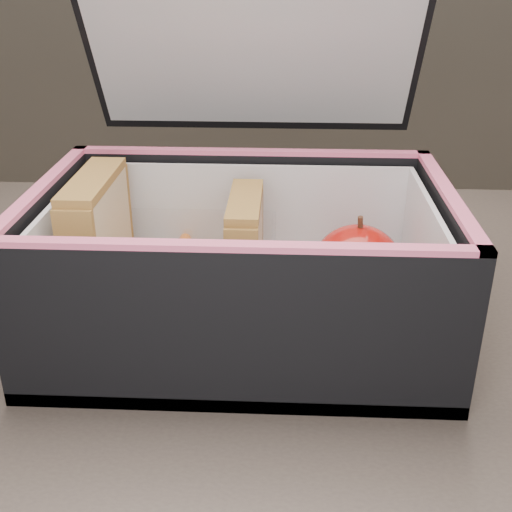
# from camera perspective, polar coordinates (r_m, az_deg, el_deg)

# --- Properties ---
(kitchen_table) EXTENTS (1.20, 0.80, 0.75)m
(kitchen_table) POSITION_cam_1_polar(r_m,az_deg,el_deg) (0.57, 4.87, -16.42)
(kitchen_table) COLOR brown
(kitchen_table) RESTS_ON ground
(lunch_bag) EXTENTS (0.32, 0.32, 0.30)m
(lunch_bag) POSITION_cam_1_polar(r_m,az_deg,el_deg) (0.51, -1.14, 0.30)
(lunch_bag) COLOR black
(lunch_bag) RESTS_ON kitchen_table
(plastic_tub) EXTENTS (0.17, 0.12, 0.07)m
(plastic_tub) POSITION_cam_1_polar(r_m,az_deg,el_deg) (0.53, -7.33, -1.57)
(plastic_tub) COLOR white
(plastic_tub) RESTS_ON lunch_bag
(sandwich_left) EXTENTS (0.03, 0.10, 0.11)m
(sandwich_left) POSITION_cam_1_polar(r_m,az_deg,el_deg) (0.53, -13.76, 1.04)
(sandwich_left) COLOR tan
(sandwich_left) RESTS_ON plastic_tub
(sandwich_right) EXTENTS (0.02, 0.09, 0.10)m
(sandwich_right) POSITION_cam_1_polar(r_m,az_deg,el_deg) (0.52, -0.95, 0.06)
(sandwich_right) COLOR tan
(sandwich_right) RESTS_ON plastic_tub
(carrot_sticks) EXTENTS (0.04, 0.15, 0.03)m
(carrot_sticks) POSITION_cam_1_polar(r_m,az_deg,el_deg) (0.53, -6.83, -3.11)
(carrot_sticks) COLOR orange
(carrot_sticks) RESTS_ON plastic_tub
(paper_napkin) EXTENTS (0.09, 0.09, 0.01)m
(paper_napkin) POSITION_cam_1_polar(r_m,az_deg,el_deg) (0.55, 8.43, -4.40)
(paper_napkin) COLOR white
(paper_napkin) RESTS_ON lunch_bag
(red_apple) EXTENTS (0.09, 0.09, 0.08)m
(red_apple) POSITION_cam_1_polar(r_m,az_deg,el_deg) (0.53, 8.98, -0.81)
(red_apple) COLOR #900001
(red_apple) RESTS_ON paper_napkin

